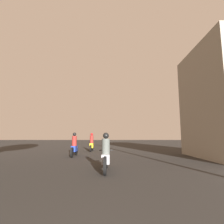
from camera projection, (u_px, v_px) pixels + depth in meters
The scene contains 3 objects.
motorcycle_silver at pixel (106, 156), 6.97m from camera, with size 0.60×2.12×1.52m.
motorcycle_blue at pixel (75, 147), 11.98m from camera, with size 0.60×2.01×1.62m.
motorcycle_yellow at pixel (92, 144), 16.01m from camera, with size 0.60×1.92×1.65m.
Camera 1 is at (0.42, 0.29, 1.40)m, focal length 28.00 mm.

